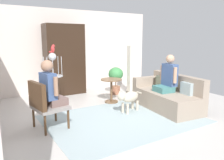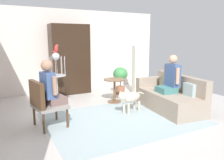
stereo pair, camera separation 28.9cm
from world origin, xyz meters
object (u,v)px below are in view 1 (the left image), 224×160
at_px(parrot, 53,49).
at_px(potted_plant, 116,77).
at_px(person_on_couch, 168,77).
at_px(column_lamp, 131,70).
at_px(round_end_table, 111,87).
at_px(bird_cage_stand, 53,76).
at_px(dog, 129,97).
at_px(couch, 167,96).
at_px(person_on_armchair, 50,87).
at_px(armchair, 44,102).
at_px(armoire_cabinet, 64,60).

xyz_separation_m(parrot, potted_plant, (1.99, 0.29, -0.91)).
distance_m(person_on_couch, column_lamp, 1.72).
xyz_separation_m(person_on_couch, round_end_table, (-0.88, 1.17, -0.37)).
relative_size(bird_cage_stand, parrot, 6.79).
xyz_separation_m(round_end_table, column_lamp, (1.04, 0.55, 0.33)).
bearing_deg(dog, person_on_couch, -14.95).
relative_size(couch, person_on_armchair, 2.13).
bearing_deg(person_on_couch, round_end_table, 126.83).
xyz_separation_m(person_on_armchair, parrot, (0.47, 1.29, 0.65)).
distance_m(couch, parrot, 3.02).
distance_m(round_end_table, column_lamp, 1.22).
xyz_separation_m(couch, person_on_armchair, (-2.79, 0.26, 0.50)).
bearing_deg(parrot, dog, -45.05).
height_order(couch, parrot, parrot).
height_order(dog, potted_plant, potted_plant).
bearing_deg(armchair, dog, -0.46).
bearing_deg(round_end_table, column_lamp, 27.68).
relative_size(round_end_table, potted_plant, 0.76).
bearing_deg(potted_plant, round_end_table, -129.91).
distance_m(person_on_couch, armoire_cabinet, 3.19).
bearing_deg(parrot, potted_plant, 8.16).
xyz_separation_m(couch, armchair, (-2.93, 0.24, 0.23)).
bearing_deg(armoire_cabinet, column_lamp, -30.49).
xyz_separation_m(couch, armoire_cabinet, (-1.63, 2.72, 0.76)).
distance_m(person_on_armchair, bird_cage_stand, 1.36).
xyz_separation_m(person_on_couch, bird_cage_stand, (-2.30, 1.58, -0.00)).
height_order(armchair, person_on_couch, person_on_couch).
height_order(armchair, armoire_cabinet, armoire_cabinet).
height_order(round_end_table, parrot, parrot).
xyz_separation_m(bird_cage_stand, armoire_cabinet, (0.71, 1.17, 0.28)).
bearing_deg(armoire_cabinet, couch, -59.04).
height_order(parrot, potted_plant, parrot).
height_order(dog, parrot, parrot).
relative_size(armchair, column_lamp, 0.62).
relative_size(couch, armoire_cabinet, 0.88).
bearing_deg(bird_cage_stand, armoire_cabinet, 58.55).
bearing_deg(armoire_cabinet, person_on_couch, -59.95).
relative_size(dog, column_lamp, 0.56).
bearing_deg(bird_cage_stand, person_on_armchair, -109.18).
bearing_deg(parrot, person_on_armchair, -109.99).
relative_size(parrot, potted_plant, 0.24).
bearing_deg(dog, armoire_cabinet, 104.23).
relative_size(armchair, person_on_couch, 1.04).
distance_m(person_on_armchair, potted_plant, 2.93).
distance_m(person_on_armchair, parrot, 1.52).
bearing_deg(person_on_couch, potted_plant, 98.81).
height_order(person_on_armchair, dog, person_on_armchair).
height_order(person_on_couch, person_on_armchair, person_on_couch).
height_order(armchair, round_end_table, armchair).
distance_m(couch, column_lamp, 1.74).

